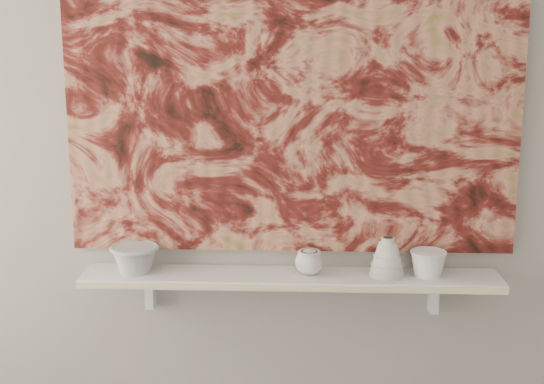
# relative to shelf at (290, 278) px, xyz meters

# --- Properties ---
(wall_back) EXTENTS (3.60, 0.00, 3.60)m
(wall_back) POSITION_rel_shelf_xyz_m (0.00, 0.09, 0.44)
(wall_back) COLOR gray
(wall_back) RESTS_ON floor
(shelf) EXTENTS (1.40, 0.18, 0.03)m
(shelf) POSITION_rel_shelf_xyz_m (0.00, 0.00, 0.00)
(shelf) COLOR silver
(shelf) RESTS_ON wall_back
(shelf_stripe) EXTENTS (1.40, 0.01, 0.02)m
(shelf_stripe) POSITION_rel_shelf_xyz_m (0.00, -0.09, 0.00)
(shelf_stripe) COLOR beige
(shelf_stripe) RESTS_ON shelf
(bracket_left) EXTENTS (0.03, 0.06, 0.12)m
(bracket_left) POSITION_rel_shelf_xyz_m (-0.49, 0.06, -0.07)
(bracket_left) COLOR silver
(bracket_left) RESTS_ON wall_back
(bracket_right) EXTENTS (0.03, 0.06, 0.12)m
(bracket_right) POSITION_rel_shelf_xyz_m (0.49, 0.06, -0.07)
(bracket_right) COLOR silver
(bracket_right) RESTS_ON wall_back
(painting) EXTENTS (1.50, 0.02, 1.10)m
(painting) POSITION_rel_shelf_xyz_m (0.00, 0.08, 0.62)
(painting) COLOR #5F1916
(painting) RESTS_ON wall_back
(house_motif) EXTENTS (0.09, 0.00, 0.08)m
(house_motif) POSITION_rel_shelf_xyz_m (0.45, 0.07, 0.32)
(house_motif) COLOR black
(house_motif) RESTS_ON painting
(bowl_grey) EXTENTS (0.21, 0.21, 0.10)m
(bowl_grey) POSITION_rel_shelf_xyz_m (-0.52, 0.00, 0.06)
(bowl_grey) COLOR #979794
(bowl_grey) RESTS_ON shelf
(cup_cream) EXTENTS (0.12, 0.12, 0.09)m
(cup_cream) POSITION_rel_shelf_xyz_m (0.06, 0.00, 0.06)
(cup_cream) COLOR beige
(cup_cream) RESTS_ON shelf
(bell_vessel) EXTENTS (0.16, 0.16, 0.13)m
(bell_vessel) POSITION_rel_shelf_xyz_m (0.32, 0.00, 0.08)
(bell_vessel) COLOR beige
(bell_vessel) RESTS_ON shelf
(bowl_white) EXTENTS (0.16, 0.16, 0.09)m
(bowl_white) POSITION_rel_shelf_xyz_m (0.46, 0.00, 0.06)
(bowl_white) COLOR white
(bowl_white) RESTS_ON shelf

